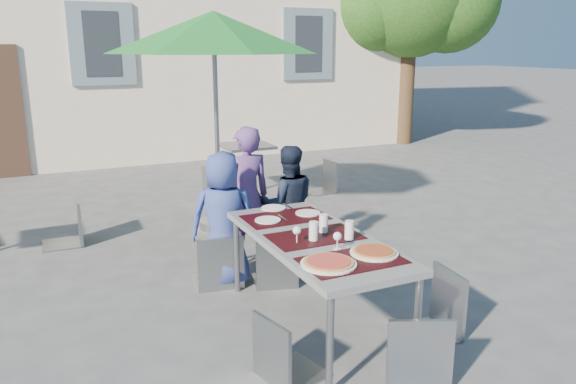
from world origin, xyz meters
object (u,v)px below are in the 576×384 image
chair_5 (427,320)px  bg_chair_r_1 (325,158)px  pizza_near_right (374,252)px  chair_2 (301,217)px  child_1 (246,197)px  cafe_table_1 (247,160)px  child_2 (288,204)px  chair_4 (440,265)px  bg_chair_r_0 (67,195)px  chair_1 (276,233)px  pizza_near_left (329,263)px  chair_0 (218,229)px  chair_3 (282,310)px  child_0 (224,219)px  bg_chair_l_1 (216,163)px  patio_umbrella (214,34)px  dining_table (315,243)px

chair_5 → bg_chair_r_1: size_ratio=1.06×
pizza_near_right → chair_2: size_ratio=0.37×
child_1 → cafe_table_1: bearing=-113.6°
chair_5 → child_2: bearing=84.3°
chair_5 → child_1: bearing=93.7°
chair_4 → bg_chair_r_0: chair_4 is taller
child_1 → bg_chair_r_0: (-1.60, 1.40, -0.15)m
chair_1 → chair_5: size_ratio=0.92×
pizza_near_left → chair_0: bearing=99.5°
bg_chair_r_0 → chair_1: bearing=-51.1°
child_1 → cafe_table_1: 2.78m
chair_3 → bg_chair_r_1: size_ratio=0.97×
chair_1 → chair_3: 1.53m
pizza_near_left → chair_2: chair_2 is taller
cafe_table_1 → chair_0: bearing=-115.3°
pizza_near_right → child_0: 1.71m
chair_4 → chair_5: size_ratio=1.00×
child_1 → chair_2: size_ratio=1.52×
pizza_near_right → bg_chair_r_0: bg_chair_r_0 is taller
child_0 → bg_chair_r_0: 2.17m
chair_0 → bg_chair_l_1: bg_chair_l_1 is taller
chair_2 → patio_umbrella: (-0.32, 1.62, 1.76)m
chair_4 → cafe_table_1: (0.17, 4.58, -0.04)m
bg_chair_r_0 → cafe_table_1: 2.85m
chair_5 → bg_chair_r_0: 4.42m
pizza_near_right → cafe_table_1: bearing=80.4°
chair_0 → patio_umbrella: 2.47m
chair_0 → chair_1: 0.53m
child_0 → chair_4: (1.19, -1.60, -0.07)m
child_2 → child_0: bearing=35.1°
bg_chair_l_1 → bg_chair_r_1: size_ratio=1.09×
chair_1 → bg_chair_r_0: bearing=128.9°
chair_1 → bg_chair_l_1: 3.01m
child_0 → cafe_table_1: 3.27m
chair_0 → chair_5: bearing=-74.5°
pizza_near_right → child_2: size_ratio=0.28×
child_2 → chair_4: child_2 is taller
child_2 → cafe_table_1: child_2 is taller
chair_5 → pizza_near_right: bearing=86.0°
pizza_near_left → child_1: child_1 is taller
pizza_near_left → bg_chair_r_1: 4.85m
child_2 → chair_1: bearing=69.9°
chair_1 → pizza_near_left: bearing=-98.9°
pizza_near_right → chair_5: chair_5 is taller
chair_1 → bg_chair_l_1: (0.40, 2.99, 0.07)m
dining_table → chair_5: (0.16, -1.18, -0.13)m
chair_5 → chair_0: bearing=105.5°
bg_chair_r_0 → chair_0: bearing=-57.6°
chair_1 → bg_chair_r_1: 3.55m
chair_3 → chair_0: bearing=86.9°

